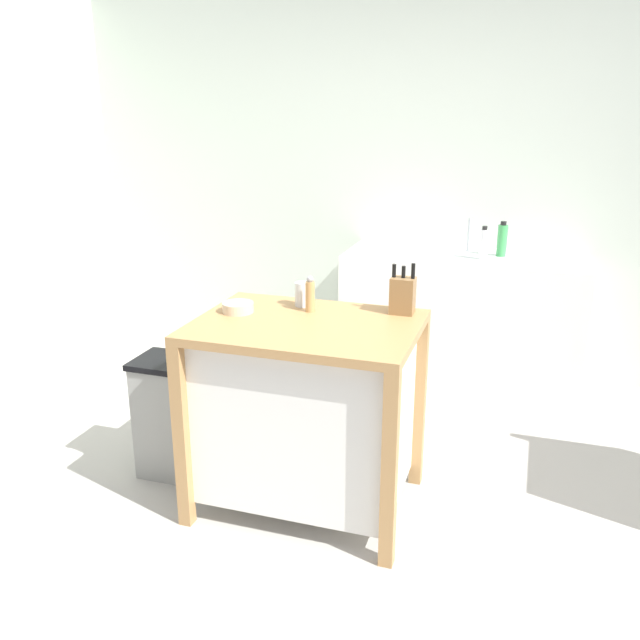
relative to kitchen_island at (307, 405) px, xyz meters
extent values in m
plane|color=#ADA8A0|center=(0.13, -0.12, -0.51)|extent=(6.10, 6.10, 0.00)
cube|color=silver|center=(0.13, 2.02, 0.79)|extent=(5.10, 0.10, 2.60)
cube|color=#AD7F4C|center=(0.00, 0.00, 0.38)|extent=(1.00, 0.74, 0.04)
cube|color=white|center=(0.00, 0.00, -0.02)|extent=(0.90, 0.64, 0.78)
cube|color=#AD7F4C|center=(-0.47, -0.34, -0.07)|extent=(0.06, 0.06, 0.88)
cube|color=#AD7F4C|center=(0.47, -0.34, -0.07)|extent=(0.06, 0.06, 0.88)
cube|color=#AD7F4C|center=(-0.47, 0.34, -0.07)|extent=(0.06, 0.06, 0.88)
cube|color=#AD7F4C|center=(0.47, 0.34, -0.07)|extent=(0.06, 0.06, 0.88)
cube|color=olive|center=(0.38, 0.27, 0.49)|extent=(0.11, 0.09, 0.17)
cylinder|color=black|center=(0.34, 0.27, 0.61)|extent=(0.02, 0.02, 0.06)
cylinder|color=black|center=(0.38, 0.27, 0.60)|extent=(0.02, 0.02, 0.06)
cylinder|color=black|center=(0.42, 0.27, 0.61)|extent=(0.02, 0.02, 0.07)
cylinder|color=beige|center=(-0.35, 0.05, 0.43)|extent=(0.15, 0.15, 0.05)
cylinder|color=gray|center=(-0.35, 0.05, 0.45)|extent=(0.12, 0.12, 0.01)
cylinder|color=silver|center=(-0.10, 0.24, 0.46)|extent=(0.07, 0.07, 0.12)
cylinder|color=tan|center=(-0.04, 0.16, 0.48)|extent=(0.04, 0.04, 0.14)
sphere|color=#99999E|center=(-0.04, 0.16, 0.56)|extent=(0.03, 0.03, 0.03)
cube|color=gray|center=(-0.74, 0.05, -0.21)|extent=(0.34, 0.26, 0.60)
cube|color=black|center=(-0.74, 0.05, 0.10)|extent=(0.36, 0.28, 0.03)
cube|color=white|center=(0.52, 1.67, -0.06)|extent=(1.55, 0.60, 0.91)
cube|color=silver|center=(0.52, 1.65, 0.38)|extent=(0.44, 0.36, 0.03)
cylinder|color=#B7BCC1|center=(0.52, 1.81, 0.51)|extent=(0.02, 0.02, 0.22)
cylinder|color=green|center=(0.74, 1.72, 0.50)|extent=(0.06, 0.06, 0.20)
cylinder|color=black|center=(0.74, 1.72, 0.61)|extent=(0.04, 0.04, 0.02)
cylinder|color=white|center=(0.63, 1.58, 0.49)|extent=(0.05, 0.05, 0.19)
cylinder|color=black|center=(0.63, 1.58, 0.60)|extent=(0.03, 0.03, 0.02)
camera|label=1|loc=(0.93, -2.67, 1.33)|focal=37.47mm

